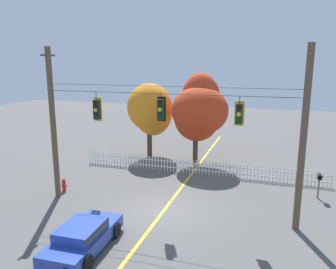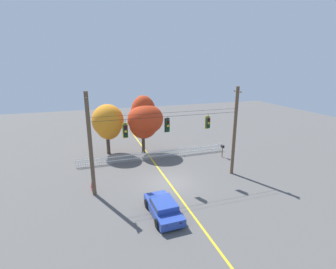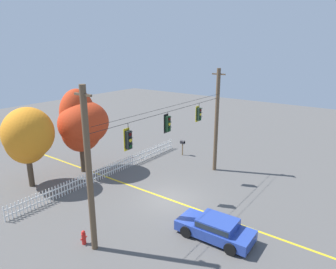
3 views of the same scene
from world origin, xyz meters
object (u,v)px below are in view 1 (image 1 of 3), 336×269
autumn_maple_near_fence (151,110)px  parked_car (83,236)px  traffic_signal_eastbound_side (161,109)px  roadside_mailbox (319,178)px  fire_hydrant (64,185)px  traffic_signal_northbound_secondary (239,114)px  autumn_maple_mid (199,110)px  traffic_signal_southbound_primary (97,110)px

autumn_maple_near_fence → parked_car: size_ratio=1.42×
traffic_signal_eastbound_side → roadside_mailbox: traffic_signal_eastbound_side is taller
fire_hydrant → roadside_mailbox: (14.04, 3.36, 0.79)m
traffic_signal_eastbound_side → traffic_signal_northbound_secondary: bearing=-0.0°
traffic_signal_northbound_secondary → fire_hydrant: (-9.95, 0.70, -4.78)m
fire_hydrant → roadside_mailbox: bearing=13.5°
traffic_signal_eastbound_side → autumn_maple_near_fence: size_ratio=0.23×
traffic_signal_eastbound_side → autumn_maple_mid: size_ratio=0.20×
traffic_signal_southbound_primary → roadside_mailbox: 12.57m
autumn_maple_near_fence → roadside_mailbox: (11.77, -5.20, -2.59)m
traffic_signal_northbound_secondary → autumn_maple_mid: size_ratio=0.20×
parked_car → autumn_maple_mid: bearing=82.0°
roadside_mailbox → traffic_signal_southbound_primary: bearing=-160.1°
parked_car → fire_hydrant: 6.84m
autumn_maple_mid → traffic_signal_eastbound_side: bearing=-90.2°
autumn_maple_near_fence → traffic_signal_southbound_primary: bearing=-86.8°
traffic_signal_eastbound_side → autumn_maple_mid: autumn_maple_mid is taller
fire_hydrant → roadside_mailbox: size_ratio=0.54×
autumn_maple_near_fence → autumn_maple_mid: (4.00, -0.86, 0.25)m
traffic_signal_northbound_secondary → parked_car: size_ratio=0.33×
traffic_signal_southbound_primary → traffic_signal_northbound_secondary: size_ratio=1.13×
traffic_signal_eastbound_side → autumn_maple_near_fence: bearing=113.2°
autumn_maple_near_fence → traffic_signal_northbound_secondary: bearing=-50.4°
autumn_maple_mid → roadside_mailbox: (7.76, -4.34, -2.84)m
fire_hydrant → autumn_maple_near_fence: bearing=75.1°
traffic_signal_southbound_primary → fire_hydrant: 5.48m
traffic_signal_northbound_secondary → autumn_maple_near_fence: size_ratio=0.23×
autumn_maple_near_fence → traffic_signal_eastbound_side: bearing=-66.8°
roadside_mailbox → traffic_signal_eastbound_side: bearing=-152.5°
autumn_maple_near_fence → fire_hydrant: autumn_maple_near_fence is taller
traffic_signal_southbound_primary → autumn_maple_near_fence: 9.37m
traffic_signal_southbound_primary → parked_car: (1.67, -4.47, -4.43)m
parked_car → roadside_mailbox: (9.57, 8.53, 0.57)m
traffic_signal_southbound_primary → traffic_signal_eastbound_side: bearing=-0.0°
parked_car → roadside_mailbox: size_ratio=2.85×
autumn_maple_mid → fire_hydrant: size_ratio=8.60×
traffic_signal_southbound_primary → fire_hydrant: bearing=165.9°
parked_car → roadside_mailbox: roadside_mailbox is taller
traffic_signal_southbound_primary → parked_car: traffic_signal_southbound_primary is taller
traffic_signal_eastbound_side → fire_hydrant: 7.93m
autumn_maple_mid → parked_car: 13.44m
traffic_signal_southbound_primary → traffic_signal_northbound_secondary: 7.15m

